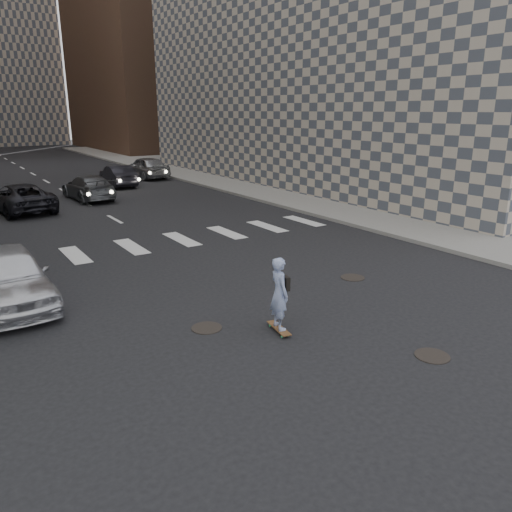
{
  "coord_description": "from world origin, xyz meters",
  "views": [
    {
      "loc": [
        -6.77,
        -8.18,
        4.8
      ],
      "look_at": [
        -0.27,
        1.79,
        1.3
      ],
      "focal_mm": 35.0,
      "sensor_mm": 36.0,
      "label": 1
    }
  ],
  "objects_px": {
    "skateboarder": "(279,293)",
    "traffic_car_c": "(20,198)",
    "traffic_car_e": "(118,176)",
    "silver_sedan": "(8,277)",
    "traffic_car_b": "(88,187)",
    "traffic_car_d": "(146,167)"
  },
  "relations": [
    {
      "from": "skateboarder",
      "to": "traffic_car_c",
      "type": "distance_m",
      "value": 18.31
    },
    {
      "from": "skateboarder",
      "to": "traffic_car_e",
      "type": "xyz_separation_m",
      "value": [
        4.2,
        23.84,
        -0.23
      ]
    },
    {
      "from": "silver_sedan",
      "to": "traffic_car_c",
      "type": "bearing_deg",
      "value": 78.24
    },
    {
      "from": "silver_sedan",
      "to": "traffic_car_b",
      "type": "relative_size",
      "value": 0.95
    },
    {
      "from": "traffic_car_d",
      "to": "skateboarder",
      "type": "bearing_deg",
      "value": 69.33
    },
    {
      "from": "skateboarder",
      "to": "traffic_car_d",
      "type": "bearing_deg",
      "value": 84.94
    },
    {
      "from": "silver_sedan",
      "to": "traffic_car_c",
      "type": "distance_m",
      "value": 13.28
    },
    {
      "from": "traffic_car_b",
      "to": "traffic_car_d",
      "type": "distance_m",
      "value": 9.08
    },
    {
      "from": "skateboarder",
      "to": "traffic_car_c",
      "type": "height_order",
      "value": "skateboarder"
    },
    {
      "from": "traffic_car_d",
      "to": "traffic_car_b",
      "type": "bearing_deg",
      "value": 43.13
    },
    {
      "from": "silver_sedan",
      "to": "traffic_car_d",
      "type": "height_order",
      "value": "traffic_car_d"
    },
    {
      "from": "skateboarder",
      "to": "silver_sedan",
      "type": "bearing_deg",
      "value": 143.55
    },
    {
      "from": "traffic_car_d",
      "to": "silver_sedan",
      "type": "bearing_deg",
      "value": 55.4
    },
    {
      "from": "silver_sedan",
      "to": "traffic_car_b",
      "type": "distance_m",
      "value": 15.93
    },
    {
      "from": "traffic_car_c",
      "to": "traffic_car_e",
      "type": "xyz_separation_m",
      "value": [
        6.74,
        5.7,
        -0.01
      ]
    },
    {
      "from": "traffic_car_c",
      "to": "traffic_car_d",
      "type": "xyz_separation_m",
      "value": [
        9.74,
        8.49,
        0.1
      ]
    },
    {
      "from": "traffic_car_b",
      "to": "traffic_car_c",
      "type": "bearing_deg",
      "value": 20.93
    },
    {
      "from": "traffic_car_b",
      "to": "traffic_car_c",
      "type": "distance_m",
      "value": 4.1
    },
    {
      "from": "traffic_car_b",
      "to": "traffic_car_d",
      "type": "bearing_deg",
      "value": -134.5
    },
    {
      "from": "skateboarder",
      "to": "traffic_car_c",
      "type": "bearing_deg",
      "value": 108.04
    },
    {
      "from": "traffic_car_d",
      "to": "traffic_car_e",
      "type": "relative_size",
      "value": 1.12
    },
    {
      "from": "skateboarder",
      "to": "traffic_car_e",
      "type": "relative_size",
      "value": 0.42
    }
  ]
}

